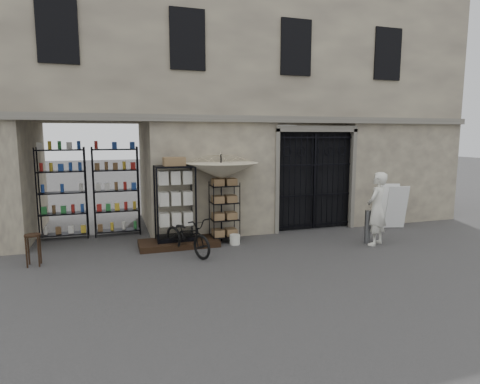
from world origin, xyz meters
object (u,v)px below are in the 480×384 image
object	(u,v)px
market_umbrella	(221,166)
shopkeeper	(375,245)
wire_rack	(224,213)
white_bucket	(235,239)
bicycle	(188,254)
wooden_stool	(33,249)
easel_sign	(394,206)
steel_bollard	(368,227)
display_cabinet	(175,207)

from	to	relation	value
market_umbrella	shopkeeper	bearing A→B (deg)	-22.75
wire_rack	white_bucket	xyz separation A→B (m)	(0.18, -0.36, -0.65)
market_umbrella	bicycle	size ratio (longest dim) A/B	1.62
bicycle	wooden_stool	bearing A→B (deg)	151.53
bicycle	easel_sign	world-z (taller)	easel_sign
bicycle	shopkeeper	size ratio (longest dim) A/B	0.91
shopkeeper	easel_sign	world-z (taller)	easel_sign
wooden_stool	wire_rack	bearing A→B (deg)	8.36
wire_rack	steel_bollard	bearing A→B (deg)	-17.30
shopkeeper	steel_bollard	bearing A→B (deg)	-90.16
wire_rack	easel_sign	distance (m)	5.36
white_bucket	easel_sign	bearing A→B (deg)	3.57
market_umbrella	easel_sign	size ratio (longest dim) A/B	2.15
white_bucket	wire_rack	bearing A→B (deg)	116.19
white_bucket	bicycle	xyz separation A→B (m)	(-1.33, -0.48, -0.13)
market_umbrella	bicycle	bearing A→B (deg)	-140.81
display_cabinet	bicycle	xyz separation A→B (m)	(0.15, -0.83, -1.01)
white_bucket	easel_sign	size ratio (longest dim) A/B	0.21
wooden_stool	white_bucket	bearing A→B (deg)	3.68
white_bucket	wooden_stool	size ratio (longest dim) A/B	0.38
wire_rack	bicycle	world-z (taller)	wire_rack
steel_bollard	market_umbrella	bearing A→B (deg)	159.16
wire_rack	wooden_stool	bearing A→B (deg)	-168.38
display_cabinet	wire_rack	distance (m)	1.32
display_cabinet	shopkeeper	size ratio (longest dim) A/B	1.09
bicycle	shopkeeper	world-z (taller)	bicycle
bicycle	easel_sign	size ratio (longest dim) A/B	1.33
easel_sign	market_umbrella	bearing A→B (deg)	-166.20
steel_bollard	shopkeeper	xyz separation A→B (m)	(0.11, -0.19, -0.44)
wire_rack	white_bucket	size ratio (longest dim) A/B	5.96
white_bucket	bicycle	world-z (taller)	bicycle
display_cabinet	bicycle	bearing A→B (deg)	-79.77
white_bucket	easel_sign	xyz separation A→B (m)	(5.18, 0.32, 0.54)
white_bucket	bicycle	distance (m)	1.42
bicycle	wooden_stool	size ratio (longest dim) A/B	2.47
display_cabinet	market_umbrella	size ratio (longest dim) A/B	0.74
market_umbrella	steel_bollard	xyz separation A→B (m)	(3.59, -1.37, -1.57)
steel_bollard	bicycle	bearing A→B (deg)	174.05
display_cabinet	shopkeeper	world-z (taller)	display_cabinet
wire_rack	bicycle	xyz separation A→B (m)	(-1.15, -0.83, -0.78)
display_cabinet	easel_sign	world-z (taller)	display_cabinet
wire_rack	shopkeeper	bearing A→B (deg)	-19.26
steel_bollard	wire_rack	bearing A→B (deg)	159.44
wooden_stool	shopkeeper	distance (m)	8.17
display_cabinet	market_umbrella	distance (m)	1.58
market_umbrella	steel_bollard	bearing A→B (deg)	-20.84
white_bucket	display_cabinet	bearing A→B (deg)	166.63
white_bucket	wooden_stool	world-z (taller)	wooden_stool
wooden_stool	easel_sign	bearing A→B (deg)	3.62
wire_rack	easel_sign	world-z (taller)	wire_rack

